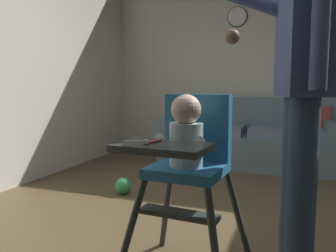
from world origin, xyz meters
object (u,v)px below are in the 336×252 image
object	(u,v)px
couch	(249,139)
high_chair	(188,151)
toy_ball	(123,186)
adult_standing	(301,88)
wall_clock	(237,17)

from	to	relation	value
couch	high_chair	bearing A→B (deg)	0.68
high_chair	toy_ball	distance (m)	1.64
high_chair	adult_standing	bearing A→B (deg)	107.20
couch	high_chair	world-z (taller)	high_chair
couch	adult_standing	xyz separation A→B (m)	(0.56, -2.72, 0.67)
high_chair	wall_clock	size ratio (longest dim) A/B	3.47
couch	wall_clock	size ratio (longest dim) A/B	7.83
wall_clock	couch	bearing A→B (deg)	-61.74
toy_ball	high_chair	bearing A→B (deg)	-49.98
couch	toy_ball	distance (m)	1.94
adult_standing	couch	bearing A→B (deg)	-91.26
adult_standing	wall_clock	bearing A→B (deg)	-88.58
toy_ball	wall_clock	size ratio (longest dim) A/B	0.55
couch	adult_standing	size ratio (longest dim) A/B	1.25
high_chair	adult_standing	distance (m)	0.63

